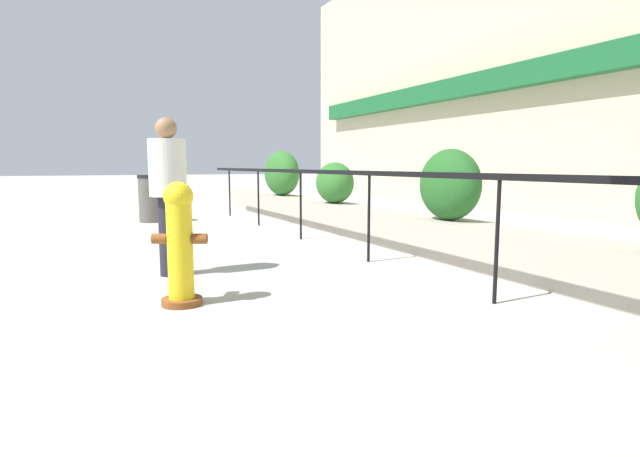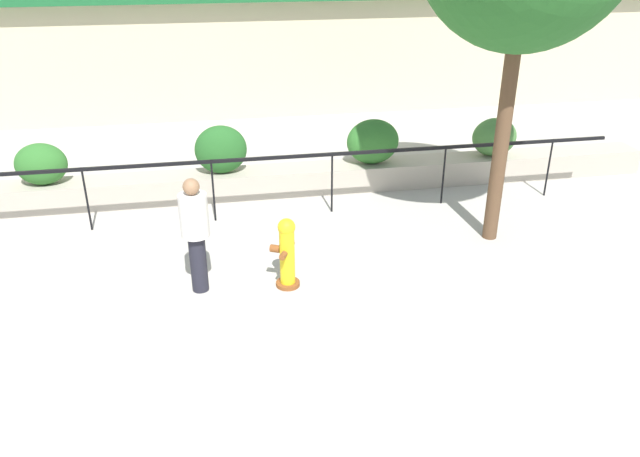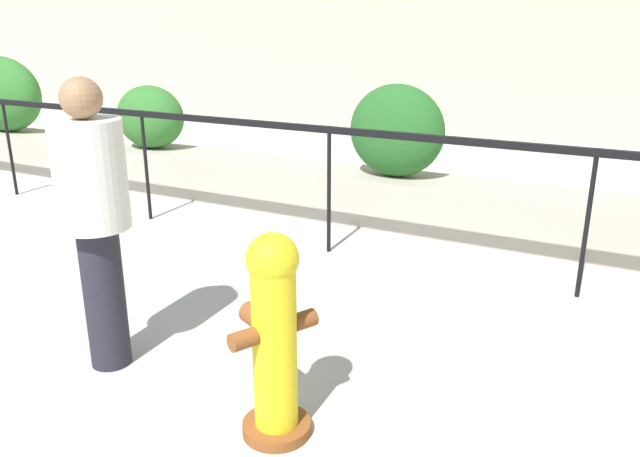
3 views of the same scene
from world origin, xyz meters
name	(u,v)px [view 3 (image 3 of 3)]	position (x,y,z in m)	size (l,w,h in m)	color
planter_wall_low	(376,197)	(0.00, 6.00, 0.25)	(18.00, 0.70, 0.50)	#ADA393
fence_railing_segment	(329,142)	(0.00, 4.90, 1.02)	(15.00, 0.05, 1.15)	black
hedge_bush_0	(2,94)	(-5.80, 6.00, 1.03)	(1.42, 0.70, 1.06)	#2D6B28
hedge_bush_1	(150,117)	(-3.05, 6.00, 0.89)	(0.92, 0.65, 0.77)	#2D6B28
hedge_bush_2	(397,131)	(0.20, 6.00, 0.97)	(0.99, 0.62, 0.93)	#235B23
fire_hydrant	(274,336)	(0.97, 2.40, 0.55)	(0.48, 0.47, 1.08)	brown
pedestrian	(94,210)	(-0.29, 2.52, 0.99)	(0.53, 0.53, 1.73)	black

